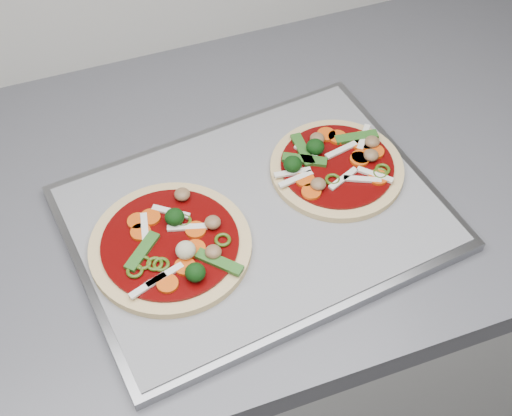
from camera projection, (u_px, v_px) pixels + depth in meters
name	position (u px, v px, depth m)	size (l,w,h in m)	color
base_cabinet	(340.00, 321.00, 1.35)	(3.60, 0.60, 0.86)	silver
countertop	(369.00, 157.00, 1.00)	(3.60, 0.60, 0.04)	#57575E
baking_tray	(256.00, 218.00, 0.89)	(0.45, 0.33, 0.01)	gray
parchment	(256.00, 214.00, 0.89)	(0.43, 0.31, 0.00)	gray
pizza_left	(172.00, 245.00, 0.84)	(0.25, 0.25, 0.03)	#E9CC87
pizza_right	(336.00, 165.00, 0.93)	(0.22, 0.22, 0.03)	#E9CC87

